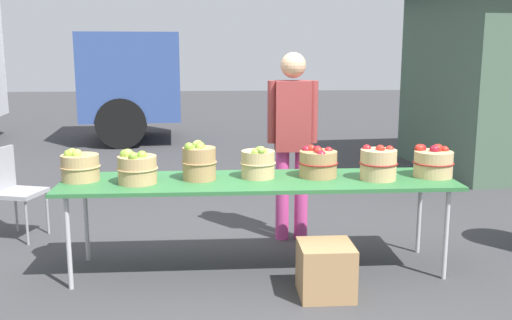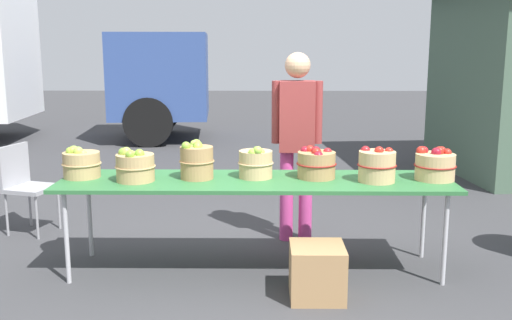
{
  "view_description": "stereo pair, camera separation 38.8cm",
  "coord_description": "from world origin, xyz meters",
  "px_view_note": "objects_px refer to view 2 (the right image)",
  "views": [
    {
      "loc": [
        -0.33,
        -4.49,
        1.78
      ],
      "look_at": [
        0.0,
        0.3,
        0.85
      ],
      "focal_mm": 40.9,
      "sensor_mm": 36.0,
      "label": 1
    },
    {
      "loc": [
        0.06,
        -4.5,
        1.78
      ],
      "look_at": [
        0.0,
        0.3,
        0.85
      ],
      "focal_mm": 40.9,
      "sensor_mm": 36.0,
      "label": 2
    }
  ],
  "objects_px": {
    "folding_chair": "(25,181)",
    "apple_basket_red_2": "(435,165)",
    "apple_basket_red_1": "(377,165)",
    "apple_basket_green_1": "(135,166)",
    "apple_basket_green_2": "(197,161)",
    "apple_basket_red_0": "(316,163)",
    "apple_basket_green_3": "(256,163)",
    "vendor_adult": "(297,132)",
    "produce_crate": "(317,272)",
    "apple_basket_green_0": "(81,163)",
    "market_table": "(256,184)"
  },
  "relations": [
    {
      "from": "apple_basket_red_2",
      "to": "apple_basket_red_0",
      "type": "bearing_deg",
      "value": 176.84
    },
    {
      "from": "apple_basket_green_1",
      "to": "apple_basket_green_2",
      "type": "xyz_separation_m",
      "value": [
        0.47,
        0.1,
        0.02
      ]
    },
    {
      "from": "apple_basket_green_3",
      "to": "apple_basket_red_2",
      "type": "distance_m",
      "value": 1.41
    },
    {
      "from": "apple_basket_green_0",
      "to": "folding_chair",
      "type": "bearing_deg",
      "value": 133.13
    },
    {
      "from": "apple_basket_red_0",
      "to": "vendor_adult",
      "type": "relative_size",
      "value": 0.18
    },
    {
      "from": "apple_basket_green_0",
      "to": "apple_basket_red_2",
      "type": "distance_m",
      "value": 2.82
    },
    {
      "from": "apple_basket_red_1",
      "to": "apple_basket_green_3",
      "type": "bearing_deg",
      "value": 172.43
    },
    {
      "from": "vendor_adult",
      "to": "folding_chair",
      "type": "relative_size",
      "value": 2.02
    },
    {
      "from": "apple_basket_green_1",
      "to": "folding_chair",
      "type": "relative_size",
      "value": 0.37
    },
    {
      "from": "folding_chair",
      "to": "apple_basket_red_2",
      "type": "bearing_deg",
      "value": -88.34
    },
    {
      "from": "apple_basket_green_3",
      "to": "apple_basket_green_1",
      "type": "bearing_deg",
      "value": -172.15
    },
    {
      "from": "apple_basket_green_3",
      "to": "vendor_adult",
      "type": "distance_m",
      "value": 0.79
    },
    {
      "from": "folding_chair",
      "to": "vendor_adult",
      "type": "bearing_deg",
      "value": -78.4
    },
    {
      "from": "apple_basket_red_0",
      "to": "apple_basket_red_1",
      "type": "height_order",
      "value": "apple_basket_red_1"
    },
    {
      "from": "vendor_adult",
      "to": "folding_chair",
      "type": "xyz_separation_m",
      "value": [
        -2.61,
        0.21,
        -0.51
      ]
    },
    {
      "from": "apple_basket_green_2",
      "to": "apple_basket_green_1",
      "type": "bearing_deg",
      "value": -168.11
    },
    {
      "from": "apple_basket_green_3",
      "to": "apple_basket_red_0",
      "type": "height_order",
      "value": "apple_basket_green_3"
    },
    {
      "from": "apple_basket_green_1",
      "to": "apple_basket_red_2",
      "type": "xyz_separation_m",
      "value": [
        2.36,
        0.08,
        -0.0
      ]
    },
    {
      "from": "apple_basket_red_1",
      "to": "produce_crate",
      "type": "distance_m",
      "value": 0.97
    },
    {
      "from": "apple_basket_red_0",
      "to": "folding_chair",
      "type": "relative_size",
      "value": 0.37
    },
    {
      "from": "apple_basket_green_1",
      "to": "apple_basket_green_2",
      "type": "relative_size",
      "value": 1.03
    },
    {
      "from": "apple_basket_green_2",
      "to": "apple_basket_green_3",
      "type": "xyz_separation_m",
      "value": [
        0.47,
        0.03,
        -0.03
      ]
    },
    {
      "from": "produce_crate",
      "to": "market_table",
      "type": "bearing_deg",
      "value": 129.83
    },
    {
      "from": "market_table",
      "to": "produce_crate",
      "type": "xyz_separation_m",
      "value": [
        0.45,
        -0.54,
        -0.52
      ]
    },
    {
      "from": "apple_basket_green_0",
      "to": "apple_basket_green_3",
      "type": "relative_size",
      "value": 1.09
    },
    {
      "from": "apple_basket_green_1",
      "to": "apple_basket_green_2",
      "type": "distance_m",
      "value": 0.48
    },
    {
      "from": "market_table",
      "to": "apple_basket_green_3",
      "type": "height_order",
      "value": "apple_basket_green_3"
    },
    {
      "from": "apple_basket_green_2",
      "to": "produce_crate",
      "type": "xyz_separation_m",
      "value": [
        0.92,
        -0.58,
        -0.7
      ]
    },
    {
      "from": "apple_basket_red_2",
      "to": "vendor_adult",
      "type": "bearing_deg",
      "value": 144.83
    },
    {
      "from": "apple_basket_red_0",
      "to": "apple_basket_red_2",
      "type": "relative_size",
      "value": 0.98
    },
    {
      "from": "apple_basket_green_0",
      "to": "apple_basket_green_1",
      "type": "distance_m",
      "value": 0.48
    },
    {
      "from": "apple_basket_green_1",
      "to": "vendor_adult",
      "type": "relative_size",
      "value": 0.18
    },
    {
      "from": "apple_basket_green_3",
      "to": "produce_crate",
      "type": "distance_m",
      "value": 1.01
    },
    {
      "from": "folding_chair",
      "to": "produce_crate",
      "type": "distance_m",
      "value": 3.1
    },
    {
      "from": "apple_basket_green_1",
      "to": "apple_basket_red_2",
      "type": "height_order",
      "value": "apple_basket_green_1"
    },
    {
      "from": "apple_basket_green_2",
      "to": "apple_basket_red_2",
      "type": "height_order",
      "value": "apple_basket_green_2"
    },
    {
      "from": "apple_basket_green_3",
      "to": "vendor_adult",
      "type": "bearing_deg",
      "value": 62.26
    },
    {
      "from": "apple_basket_green_0",
      "to": "produce_crate",
      "type": "distance_m",
      "value": 2.06
    },
    {
      "from": "apple_basket_red_0",
      "to": "folding_chair",
      "type": "distance_m",
      "value": 2.9
    },
    {
      "from": "apple_basket_green_3",
      "to": "vendor_adult",
      "type": "xyz_separation_m",
      "value": [
        0.36,
        0.69,
        0.15
      ]
    },
    {
      "from": "apple_basket_green_1",
      "to": "apple_basket_red_0",
      "type": "distance_m",
      "value": 1.43
    },
    {
      "from": "produce_crate",
      "to": "vendor_adult",
      "type": "bearing_deg",
      "value": 93.67
    },
    {
      "from": "apple_basket_red_1",
      "to": "folding_chair",
      "type": "xyz_separation_m",
      "value": [
        -3.19,
        1.02,
        -0.37
      ]
    },
    {
      "from": "folding_chair",
      "to": "produce_crate",
      "type": "relative_size",
      "value": 2.21
    },
    {
      "from": "apple_basket_green_1",
      "to": "apple_basket_green_3",
      "type": "height_order",
      "value": "apple_basket_green_3"
    },
    {
      "from": "apple_basket_red_1",
      "to": "folding_chair",
      "type": "relative_size",
      "value": 0.35
    },
    {
      "from": "vendor_adult",
      "to": "produce_crate",
      "type": "relative_size",
      "value": 4.48
    },
    {
      "from": "market_table",
      "to": "apple_basket_green_0",
      "type": "relative_size",
      "value": 9.94
    },
    {
      "from": "vendor_adult",
      "to": "market_table",
      "type": "bearing_deg",
      "value": 65.96
    },
    {
      "from": "apple_basket_green_0",
      "to": "apple_basket_red_1",
      "type": "relative_size",
      "value": 1.03
    }
  ]
}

